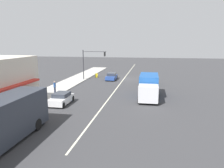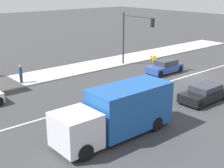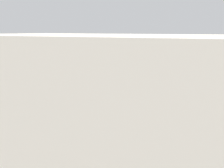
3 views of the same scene
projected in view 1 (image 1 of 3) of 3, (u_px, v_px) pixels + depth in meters
name	position (u px, v px, depth m)	size (l,w,h in m)	color
ground_plane	(105.00, 104.00, 25.59)	(160.00, 160.00, 0.00)	#38383A
sidewalk_right	(32.00, 101.00, 26.65)	(4.00, 73.00, 0.12)	#B2AFA8
lane_marking_center	(124.00, 79.00, 42.99)	(0.16, 60.00, 0.01)	beige
traffic_signal_main	(90.00, 60.00, 41.30)	(4.59, 0.34, 5.60)	#333338
pedestrian	(55.00, 87.00, 30.75)	(0.34, 0.34, 1.63)	#282D42
warning_aframe_sign	(96.00, 75.00, 44.81)	(0.45, 0.53, 0.84)	yellow
delivery_truck	(149.00, 86.00, 28.50)	(2.44, 7.50, 2.87)	silver
suv_black	(149.00, 81.00, 37.07)	(1.88, 4.08, 1.28)	black
coupe_blue	(112.00, 77.00, 42.01)	(1.80, 3.88, 1.34)	#284793
van_white	(61.00, 99.00, 25.45)	(1.89, 3.84, 1.34)	silver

